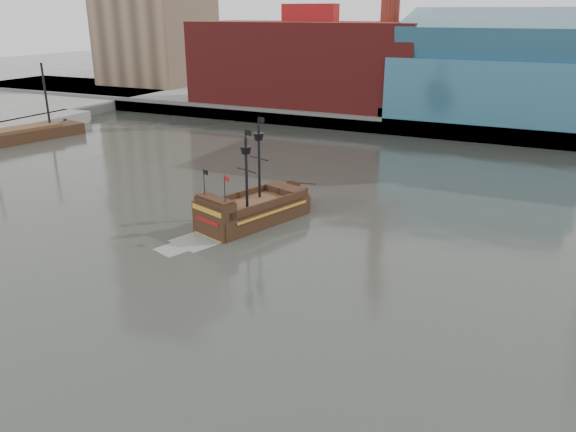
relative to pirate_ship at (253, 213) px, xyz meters
The scene contains 5 objects.
ground 18.21m from the pirate_ship, 75.82° to the right, with size 400.00×400.00×0.00m, color #292B26.
promenade_far 74.50m from the pirate_ship, 86.57° to the left, with size 220.00×60.00×2.00m, color slate.
seawall 45.09m from the pirate_ship, 84.33° to the left, with size 220.00×1.00×2.60m, color #4C4C49.
pirate_ship is the anchor object (origin of this frame).
docked_vessel 51.12m from the pirate_ship, 162.03° to the left, with size 8.53×19.40×12.87m.
Camera 1 is at (19.61, -25.74, 18.68)m, focal length 35.00 mm.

